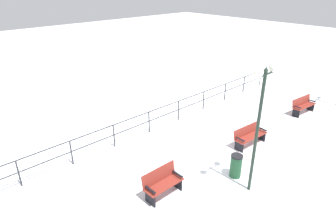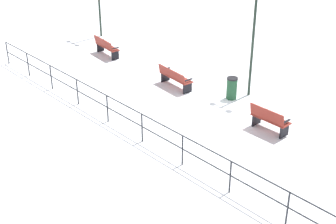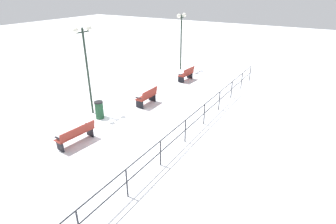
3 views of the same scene
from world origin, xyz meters
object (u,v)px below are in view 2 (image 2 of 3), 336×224
(lamppost_middle, at_px, (255,18))
(bench_third, at_px, (175,77))
(trash_bin, at_px, (232,88))
(bench_second, at_px, (269,119))
(bench_fourth, at_px, (106,46))

(lamppost_middle, bearing_deg, bench_third, 123.25)
(lamppost_middle, bearing_deg, trash_bin, 161.24)
(bench_second, xyz_separation_m, lamppost_middle, (1.82, 2.35, 2.69))
(lamppost_middle, bearing_deg, bench_second, -127.81)
(bench_fourth, relative_size, trash_bin, 1.84)
(lamppost_middle, relative_size, trash_bin, 4.87)
(bench_second, bearing_deg, trash_bin, 68.09)
(bench_third, relative_size, trash_bin, 1.93)
(bench_second, xyz_separation_m, bench_fourth, (0.26, 9.81, -0.00))
(bench_fourth, xyz_separation_m, lamppost_middle, (1.57, -7.46, 2.69))
(bench_second, xyz_separation_m, bench_third, (0.15, 4.91, -0.02))
(bench_third, height_order, bench_fourth, bench_fourth)
(bench_fourth, bearing_deg, trash_bin, -77.32)
(bench_fourth, xyz_separation_m, trash_bin, (0.80, -7.20, -0.02))
(bench_second, distance_m, lamppost_middle, 4.01)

